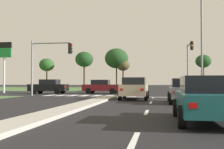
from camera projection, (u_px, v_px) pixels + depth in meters
ground_plane at (123, 94)px, 32.31m from camera, size 200.00×200.00×0.00m
grass_verge_far_left at (15, 88)px, 60.59m from camera, size 35.00×35.00×0.01m
median_island_near at (71, 108)px, 13.57m from camera, size 1.20×22.00×0.14m
median_island_far at (139, 88)px, 56.98m from camera, size 1.20×36.00×0.14m
lane_dash_near at (134, 140)px, 6.39m from camera, size 0.14×2.00×0.01m
lane_dash_second at (146, 112)px, 12.30m from camera, size 0.14×2.00×0.01m
lane_dash_third at (151, 102)px, 18.22m from camera, size 0.14×2.00×0.01m
lane_dash_fourth at (153, 97)px, 24.14m from camera, size 0.14×2.00×0.01m
edge_line_right at (222, 110)px, 13.45m from camera, size 0.14×24.00×0.01m
stop_bar_near at (157, 97)px, 24.79m from camera, size 6.40×0.50×0.01m
crosswalk_bar_near at (50, 95)px, 28.21m from camera, size 0.70×2.80×0.01m
crosswalk_bar_second at (61, 95)px, 28.03m from camera, size 0.70×2.80×0.01m
crosswalk_bar_third at (73, 95)px, 27.84m from camera, size 0.70×2.80×0.01m
crosswalk_bar_fourth at (85, 96)px, 27.66m from camera, size 0.70×2.80×0.01m
crosswalk_bar_fifth at (97, 96)px, 27.47m from camera, size 0.70×2.80×0.01m
crosswalk_bar_sixth at (109, 96)px, 27.29m from camera, size 0.70×2.80×0.01m
crosswalk_bar_seventh at (121, 96)px, 27.10m from camera, size 0.70×2.80×0.01m
crosswalk_bar_eighth at (133, 96)px, 26.91m from camera, size 0.70×2.80×0.01m
car_beige_near at (134, 88)px, 21.57m from camera, size 2.04×4.22×1.61m
car_maroon_second at (102, 87)px, 32.43m from camera, size 4.18×2.04×1.53m
car_teal_fourth at (208, 98)px, 9.34m from camera, size 2.09×4.61×1.46m
car_grey_fifth at (185, 90)px, 17.82m from camera, size 2.02×4.30×1.49m
car_black_sixth at (49, 86)px, 31.92m from camera, size 4.17×1.95×1.56m
traffic_signal_far_right at (189, 58)px, 35.86m from camera, size 0.32×5.36×6.12m
traffic_signal_near_left at (47, 58)px, 26.88m from camera, size 3.98×0.32×5.10m
street_lamp_second at (200, 39)px, 28.93m from camera, size 1.90×0.82×9.99m
fuel_price_totem at (4, 56)px, 34.60m from camera, size 1.80×0.24×5.99m
treeline_near at (47, 65)px, 70.65m from camera, size 3.64×3.64×6.99m
treeline_second at (84, 59)px, 68.73m from camera, size 4.21×4.21×8.42m
treeline_third at (116, 58)px, 70.14m from camera, size 5.60×5.60×9.34m
treeline_fourth at (123, 65)px, 69.71m from camera, size 3.23×3.23×6.73m
treeline_fifth at (203, 61)px, 65.65m from camera, size 3.45×3.45×7.44m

